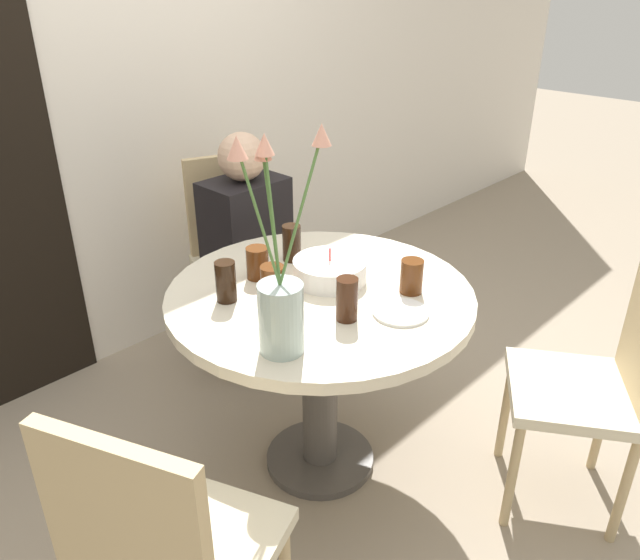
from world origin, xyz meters
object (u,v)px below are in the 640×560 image
Objects in this scene: drink_glass_4 at (412,276)px; drink_glass_1 at (226,281)px; drink_glass_0 at (347,299)px; birthday_cake at (330,270)px; drink_glass_3 at (257,263)px; chair_far_back at (166,553)px; drink_glass_2 at (292,243)px; side_plate at (401,312)px; drink_glass_5 at (273,281)px; flower_vase at (280,292)px; person_boy at (248,262)px; chair_near_front at (237,245)px; chair_left_flank at (603,374)px.

drink_glass_1 is at bearing 139.26° from drink_glass_4.
drink_glass_0 is 1.02× the size of drink_glass_1.
birthday_cake is 2.26× the size of drink_glass_3.
chair_far_back reaches higher than drink_glass_1.
drink_glass_3 is 0.52m from drink_glass_4.
drink_glass_3 is at bearing -173.84° from drink_glass_2.
birthday_cake is at bearing 87.26° from side_plate.
drink_glass_0 reaches higher than drink_glass_5.
flower_vase reaches higher than person_boy.
chair_left_flank is at bearing -63.11° from chair_near_front.
chair_near_front is 8.43× the size of drink_glass_3.
chair_left_flank is 1.50m from person_boy.
chair_near_front reaches higher than drink_glass_0.
drink_glass_4 is at bearing -57.77° from drink_glass_3.
chair_far_back is 1.00× the size of chair_left_flank.
birthday_cake is 0.36m from drink_glass_1.
drink_glass_2 is (0.36, 0.07, -0.00)m from drink_glass_1.
flower_vase is at bearing 162.02° from side_plate.
chair_near_front is 1.12m from drink_glass_4.
chair_far_back is at bearing -176.18° from side_plate.
chair_left_flank is 0.87m from drink_glass_0.
side_plate is at bearing -108.09° from chair_far_back.
drink_glass_1 is 0.81m from person_boy.
chair_far_back is 3.74× the size of birthday_cake.
person_boy reaches higher than birthday_cake.
birthday_cake is (-0.25, -0.83, 0.24)m from chair_near_front.
chair_left_flank is 6.95× the size of drink_glass_1.
birthday_cake is 2.39× the size of drink_glass_5.
birthday_cake is (-0.42, 0.81, 0.24)m from chair_left_flank.
drink_glass_0 is at bearing -63.55° from drink_glass_1.
side_plate is 0.53m from drink_glass_3.
birthday_cake is 0.28m from drink_glass_4.
side_plate is 0.42m from drink_glass_5.
flower_vase is (0.53, 0.19, 0.38)m from chair_far_back.
chair_near_front is at bearing 57.18° from drink_glass_3.
chair_near_front is 1.54× the size of flower_vase.
drink_glass_3 is (-0.16, 0.19, 0.02)m from birthday_cake.
drink_glass_0 reaches higher than drink_glass_1.
drink_glass_2 is at bearing -80.53° from chair_far_back.
drink_glass_4 is (0.52, -0.06, -0.12)m from flower_vase.
chair_left_flank is 1.12m from drink_glass_2.
side_plate is 1.28× the size of drink_glass_0.
chair_left_flank is 1.54× the size of flower_vase.
drink_glass_4 is 1.09× the size of drink_glass_5.
drink_glass_0 reaches higher than side_plate.
drink_glass_1 is at bearing 78.24° from flower_vase.
person_boy reaches higher than drink_glass_4.
person_boy reaches higher than drink_glass_5.
person_boy is at bearing -68.94° from chair_far_back.
chair_left_flank is at bearing -48.96° from side_plate.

